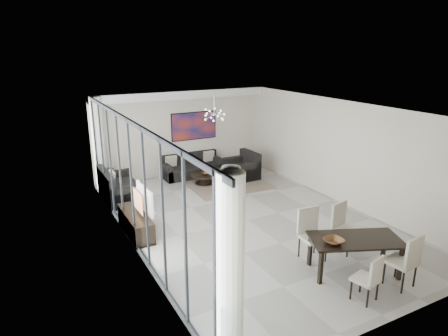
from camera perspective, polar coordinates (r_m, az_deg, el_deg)
room_shell at (r=10.14m, az=5.77°, el=0.61°), size 6.00×9.00×2.90m
window_wall at (r=8.81m, az=-12.54°, el=-2.13°), size 0.37×8.95×2.90m
soffit at (r=13.42m, az=-6.10°, el=10.38°), size 5.98×0.40×0.26m
painting at (r=13.94m, az=-4.30°, el=6.01°), size 1.68×0.04×0.98m
chandelier at (r=11.97m, az=-1.42°, el=7.64°), size 0.66×0.66×0.71m
rug at (r=12.89m, az=0.64°, el=-2.44°), size 2.54×1.98×0.01m
coffee_table at (r=13.00m, az=-2.81°, el=-1.49°), size 0.89×0.89×0.31m
bowl_coffee at (r=12.91m, az=-2.69°, el=-0.82°), size 0.27×0.27×0.07m
sofa_main at (r=13.81m, az=-4.55°, el=-0.07°), size 2.08×0.85×0.75m
loveseat at (r=12.06m, az=-14.77°, el=-2.94°), size 0.98×1.75×0.87m
armchair at (r=13.52m, az=2.51°, el=-0.19°), size 1.05×1.10×0.89m
side_table at (r=13.03m, az=-16.38°, el=-1.03°), size 0.45×0.45×0.61m
tv_console at (r=9.81m, az=-12.51°, el=-7.74°), size 0.46×1.63×0.51m
television at (r=9.67m, az=-11.88°, el=-4.41°), size 0.16×1.09×0.63m
dining_table at (r=8.28m, az=18.24°, el=-10.10°), size 1.95×1.49×0.73m
dining_chair_sw at (r=7.54m, az=20.19°, el=-14.33°), size 0.49×0.49×0.89m
dining_chair_se at (r=8.13m, az=24.70°, el=-11.62°), size 0.54×0.54×1.06m
dining_chair_nw at (r=8.60m, az=12.26°, el=-8.60°), size 0.54×0.54×1.09m
dining_chair_ne at (r=9.10m, az=16.57°, el=-7.59°), size 0.59×0.59×1.07m
bowl_dining at (r=7.91m, az=15.39°, el=-10.06°), size 0.37×0.37×0.09m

